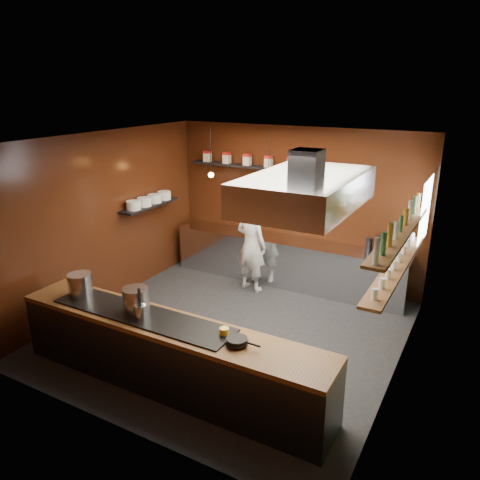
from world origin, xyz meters
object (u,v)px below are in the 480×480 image
Objects in this scene: extractor_hood at (306,190)px; stockpot_small at (136,300)px; espresso_machine at (392,246)px; chef at (251,245)px; stockpot_large at (80,285)px.

stockpot_small is (-1.81, -1.15, -1.41)m from extractor_hood.
espresso_machine is 0.22× the size of chef.
extractor_hood is 3.03m from espresso_machine.
extractor_hood is 6.16× the size of stockpot_large.
chef is (-2.42, -0.60, -0.21)m from espresso_machine.
extractor_hood is 3.35m from stockpot_large.
chef is at bearing 72.12° from stockpot_large.
espresso_machine is at bearing 47.59° from stockpot_large.
stockpot_small is 4.48m from espresso_machine.
extractor_hood is 2.57m from stockpot_small.
espresso_machine is 2.50m from chef.
extractor_hood reaches higher than stockpot_small.
extractor_hood is at bearing 141.72° from chef.
extractor_hood is at bearing 22.52° from stockpot_large.
stockpot_small is 3.16m from chef.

